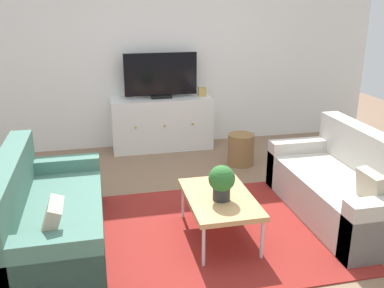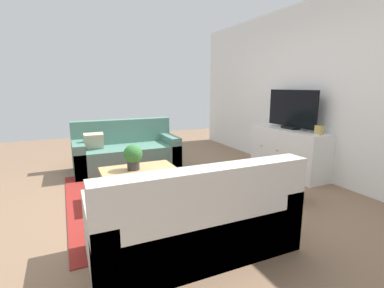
% 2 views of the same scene
% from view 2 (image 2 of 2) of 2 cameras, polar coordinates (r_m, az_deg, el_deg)
% --- Properties ---
extents(ground_plane, '(10.00, 10.00, 0.00)m').
position_cam_2_polar(ground_plane, '(3.86, -7.12, -10.05)').
color(ground_plane, '#84664C').
extents(wall_back, '(6.40, 0.12, 2.70)m').
position_cam_2_polar(wall_back, '(4.97, 22.19, 9.98)').
color(wall_back, white).
rests_on(wall_back, ground_plane).
extents(area_rug, '(2.50, 1.90, 0.01)m').
position_cam_2_polar(area_rug, '(3.82, -9.31, -10.26)').
color(area_rug, maroon).
rests_on(area_rug, ground_plane).
extents(couch_left_side, '(0.83, 1.72, 0.83)m').
position_cam_2_polar(couch_left_side, '(5.09, -13.20, -1.67)').
color(couch_left_side, '#4C7A6B').
rests_on(couch_left_side, ground_plane).
extents(couch_right_side, '(0.83, 1.72, 0.83)m').
position_cam_2_polar(couch_right_side, '(2.49, 0.68, -15.76)').
color(couch_right_side, beige).
rests_on(couch_right_side, ground_plane).
extents(coffee_table, '(0.57, 0.91, 0.41)m').
position_cam_2_polar(coffee_table, '(3.61, -10.61, -5.43)').
color(coffee_table, tan).
rests_on(coffee_table, ground_plane).
extents(potted_plant, '(0.23, 0.23, 0.31)m').
position_cam_2_polar(potted_plant, '(3.54, -11.76, -2.37)').
color(potted_plant, '#2D2D2D').
rests_on(potted_plant, coffee_table).
extents(tv_console, '(1.40, 0.47, 0.74)m').
position_cam_2_polar(tv_console, '(4.92, 18.70, -1.35)').
color(tv_console, white).
rests_on(tv_console, ground_plane).
extents(flat_screen_tv, '(1.00, 0.16, 0.62)m').
position_cam_2_polar(flat_screen_tv, '(4.83, 19.40, 6.54)').
color(flat_screen_tv, black).
rests_on(flat_screen_tv, tv_console).
extents(mantel_clock, '(0.11, 0.07, 0.13)m').
position_cam_2_polar(mantel_clock, '(4.45, 24.16, 2.59)').
color(mantel_clock, tan).
rests_on(mantel_clock, tv_console).
extents(wicker_basket, '(0.34, 0.34, 0.40)m').
position_cam_2_polar(wicker_basket, '(3.78, 18.52, -7.80)').
color(wicker_basket, olive).
rests_on(wicker_basket, ground_plane).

